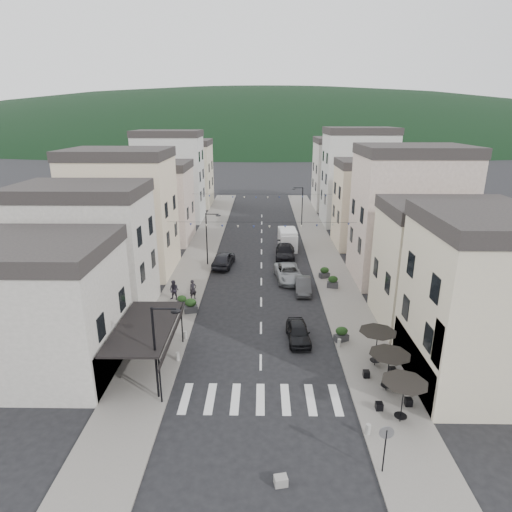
# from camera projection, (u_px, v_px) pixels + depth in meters

# --- Properties ---
(ground) EXTENTS (700.00, 700.00, 0.00)m
(ground) POSITION_uv_depth(u_px,v_px,m) (260.00, 422.00, 23.68)
(ground) COLOR black
(ground) RESTS_ON ground
(sidewalk_left) EXTENTS (4.00, 76.00, 0.12)m
(sidewalk_left) POSITION_uv_depth(u_px,v_px,m) (202.00, 249.00, 54.15)
(sidewalk_left) COLOR slate
(sidewalk_left) RESTS_ON ground
(sidewalk_right) EXTENTS (4.00, 76.00, 0.12)m
(sidewalk_right) POSITION_uv_depth(u_px,v_px,m) (321.00, 249.00, 53.95)
(sidewalk_right) COLOR slate
(sidewalk_right) RESTS_ON ground
(hill_backdrop) EXTENTS (640.00, 360.00, 70.00)m
(hill_backdrop) POSITION_uv_depth(u_px,v_px,m) (262.00, 139.00, 308.56)
(hill_backdrop) COLOR black
(hill_backdrop) RESTS_ON ground
(boutique_building) EXTENTS (12.00, 8.00, 8.00)m
(boutique_building) POSITION_uv_depth(u_px,v_px,m) (19.00, 315.00, 27.39)
(boutique_building) COLOR #A8A39A
(boutique_building) RESTS_ON ground
(bistro_building) EXTENTS (10.00, 8.00, 10.00)m
(bistro_building) POSITION_uv_depth(u_px,v_px,m) (501.00, 310.00, 25.72)
(bistro_building) COLOR beige
(bistro_building) RESTS_ON ground
(boutique_awning) EXTENTS (3.77, 7.50, 3.28)m
(boutique_awning) POSITION_uv_depth(u_px,v_px,m) (149.00, 328.00, 27.56)
(boutique_awning) COLOR black
(boutique_awning) RESTS_ON ground
(buildings_row_left) EXTENTS (10.20, 54.16, 14.00)m
(buildings_row_left) POSITION_uv_depth(u_px,v_px,m) (155.00, 193.00, 57.81)
(buildings_row_left) COLOR #A8A39A
(buildings_row_left) RESTS_ON ground
(buildings_row_right) EXTENTS (10.20, 54.16, 14.50)m
(buildings_row_right) POSITION_uv_depth(u_px,v_px,m) (372.00, 194.00, 56.25)
(buildings_row_right) COLOR beige
(buildings_row_right) RESTS_ON ground
(cafe_terrace) EXTENTS (2.50, 8.10, 2.53)m
(cafe_terrace) POSITION_uv_depth(u_px,v_px,m) (389.00, 358.00, 25.50)
(cafe_terrace) COLOR black
(cafe_terrace) RESTS_ON ground
(streetlamp_left_near) EXTENTS (1.70, 0.56, 6.00)m
(streetlamp_left_near) POSITION_uv_depth(u_px,v_px,m) (159.00, 344.00, 24.50)
(streetlamp_left_near) COLOR black
(streetlamp_left_near) RESTS_ON ground
(streetlamp_left_far) EXTENTS (1.70, 0.56, 6.00)m
(streetlamp_left_far) POSITION_uv_depth(u_px,v_px,m) (209.00, 234.00, 47.29)
(streetlamp_left_far) COLOR black
(streetlamp_left_far) RESTS_ON ground
(streetlamp_right_far) EXTENTS (1.70, 0.56, 6.00)m
(streetlamp_right_far) POSITION_uv_depth(u_px,v_px,m) (300.00, 202.00, 64.23)
(streetlamp_right_far) COLOR black
(streetlamp_right_far) RESTS_ON ground
(traffic_sign) EXTENTS (0.70, 0.07, 2.70)m
(traffic_sign) POSITION_uv_depth(u_px,v_px,m) (386.00, 440.00, 19.68)
(traffic_sign) COLOR black
(traffic_sign) RESTS_ON ground
(bollards) EXTENTS (11.66, 10.26, 0.60)m
(bollards) POSITION_uv_depth(u_px,v_px,m) (261.00, 361.00, 28.77)
(bollards) COLOR gray
(bollards) RESTS_ON ground
(bunting_near) EXTENTS (19.00, 0.28, 0.62)m
(bunting_near) POSITION_uv_depth(u_px,v_px,m) (262.00, 226.00, 42.80)
(bunting_near) COLOR black
(bunting_near) RESTS_ON ground
(bunting_far) EXTENTS (19.00, 0.28, 0.62)m
(bunting_far) POSITION_uv_depth(u_px,v_px,m) (262.00, 197.00, 58.00)
(bunting_far) COLOR black
(bunting_far) RESTS_ON ground
(parked_car_a) EXTENTS (1.82, 4.11, 1.38)m
(parked_car_a) POSITION_uv_depth(u_px,v_px,m) (298.00, 332.00, 32.05)
(parked_car_a) COLOR black
(parked_car_a) RESTS_ON ground
(parked_car_b) EXTENTS (1.60, 4.17, 1.36)m
(parked_car_b) POSITION_uv_depth(u_px,v_px,m) (303.00, 285.00, 40.88)
(parked_car_b) COLOR #303033
(parked_car_b) RESTS_ON ground
(parked_car_c) EXTENTS (3.16, 5.75, 1.53)m
(parked_car_c) POSITION_uv_depth(u_px,v_px,m) (289.00, 273.00, 43.86)
(parked_car_c) COLOR gray
(parked_car_c) RESTS_ON ground
(parked_car_d) EXTENTS (2.43, 5.54, 1.58)m
(parked_car_d) POSITION_uv_depth(u_px,v_px,m) (285.00, 252.00, 50.51)
(parked_car_d) COLOR black
(parked_car_d) RESTS_ON ground
(parked_car_e) EXTENTS (2.62, 5.23, 1.71)m
(parked_car_e) POSITION_uv_depth(u_px,v_px,m) (224.00, 259.00, 47.79)
(parked_car_e) COLOR black
(parked_car_e) RESTS_ON ground
(delivery_van) EXTENTS (2.28, 5.34, 2.52)m
(delivery_van) POSITION_uv_depth(u_px,v_px,m) (287.00, 238.00, 54.41)
(delivery_van) COLOR silver
(delivery_van) RESTS_ON ground
(pedestrian_a) EXTENTS (0.81, 0.73, 1.85)m
(pedestrian_a) POSITION_uv_depth(u_px,v_px,m) (193.00, 290.00, 38.93)
(pedestrian_a) COLOR black
(pedestrian_a) RESTS_ON sidewalk_left
(pedestrian_b) EXTENTS (1.08, 0.94, 1.89)m
(pedestrian_b) POSITION_uv_depth(u_px,v_px,m) (174.00, 290.00, 38.73)
(pedestrian_b) COLOR black
(pedestrian_b) RESTS_ON sidewalk_left
(concrete_block_b) EXTENTS (0.68, 0.56, 0.45)m
(concrete_block_b) POSITION_uv_depth(u_px,v_px,m) (281.00, 481.00, 19.58)
(concrete_block_b) COLOR gray
(concrete_block_b) RESTS_ON ground
(planter_la) EXTENTS (1.00, 0.64, 1.05)m
(planter_la) POSITION_uv_depth(u_px,v_px,m) (182.00, 301.00, 37.54)
(planter_la) COLOR #2E2E30
(planter_la) RESTS_ON sidewalk_left
(planter_lb) EXTENTS (1.25, 0.89, 1.27)m
(planter_lb) POSITION_uv_depth(u_px,v_px,m) (191.00, 306.00, 36.40)
(planter_lb) COLOR #303033
(planter_lb) RESTS_ON sidewalk_left
(planter_ra) EXTENTS (1.17, 0.94, 1.15)m
(planter_ra) POSITION_uv_depth(u_px,v_px,m) (341.00, 334.00, 31.77)
(planter_ra) COLOR #2F2F32
(planter_ra) RESTS_ON sidewalk_right
(planter_rb) EXTENTS (1.17, 0.80, 1.20)m
(planter_rb) POSITION_uv_depth(u_px,v_px,m) (333.00, 282.00, 41.67)
(planter_rb) COLOR #333235
(planter_rb) RESTS_ON sidewalk_right
(planter_rc) EXTENTS (1.17, 0.92, 1.16)m
(planter_rc) POSITION_uv_depth(u_px,v_px,m) (324.00, 273.00, 44.21)
(planter_rc) COLOR #313134
(planter_rc) RESTS_ON sidewalk_right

